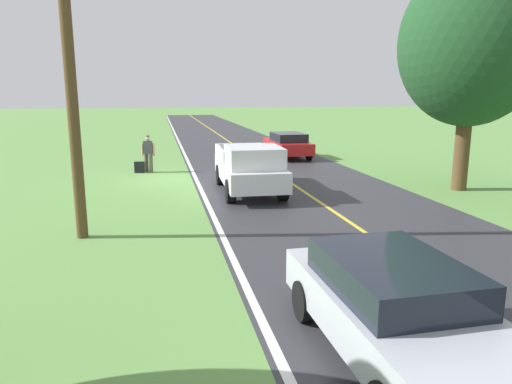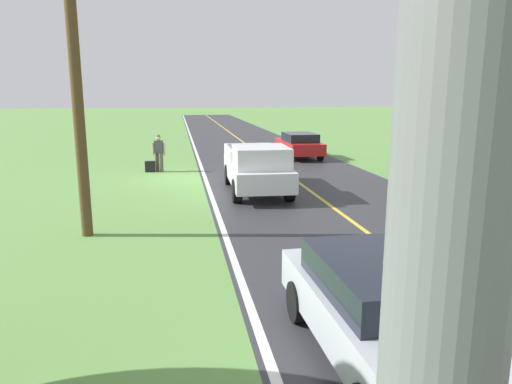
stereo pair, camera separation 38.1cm
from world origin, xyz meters
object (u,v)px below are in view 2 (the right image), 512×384
at_px(hitchhiker_walking, 159,151).
at_px(traffic_light_mast, 338,165).
at_px(utility_pole_roadside, 75,74).
at_px(tree_far_side_near, 484,43).
at_px(sedan_near_oncoming, 299,144).
at_px(pickup_truck_passing, 257,167).
at_px(suitcase_carried, 150,166).
at_px(sedan_ahead_same_lane, 386,310).

height_order(hitchhiker_walking, traffic_light_mast, traffic_light_mast).
bearing_deg(utility_pole_roadside, tree_far_side_near, -165.20).
bearing_deg(tree_far_side_near, sedan_near_oncoming, -68.86).
relative_size(hitchhiker_walking, pickup_truck_passing, 0.32).
xyz_separation_m(tree_far_side_near, utility_pole_roadside, (13.21, 3.49, -1.27)).
xyz_separation_m(suitcase_carried, traffic_light_mast, (-1.46, 21.86, 3.30)).
xyz_separation_m(traffic_light_mast, sedan_ahead_same_lane, (-2.54, -5.05, -2.80)).
height_order(hitchhiker_walking, pickup_truck_passing, pickup_truck_passing).
xyz_separation_m(pickup_truck_passing, sedan_ahead_same_lane, (0.16, 11.30, -0.21)).
bearing_deg(traffic_light_mast, utility_pole_roadside, -77.83).
xyz_separation_m(sedan_near_oncoming, utility_pole_roadside, (9.24, 13.74, 3.33)).
height_order(suitcase_carried, tree_far_side_near, tree_far_side_near).
bearing_deg(utility_pole_roadside, traffic_light_mast, 102.17).
xyz_separation_m(sedan_ahead_same_lane, utility_pole_roadside, (5.09, -6.81, 3.33)).
relative_size(hitchhiker_walking, tree_far_side_near, 0.21).
height_order(suitcase_carried, sedan_ahead_same_lane, sedan_ahead_same_lane).
height_order(hitchhiker_walking, suitcase_carried, hitchhiker_walking).
relative_size(traffic_light_mast, tree_far_side_near, 0.62).
distance_m(sedan_ahead_same_lane, utility_pole_roadside, 9.13).
xyz_separation_m(hitchhiker_walking, sedan_ahead_same_lane, (-3.57, 16.86, -0.23)).
relative_size(suitcase_carried, tree_far_side_near, 0.06).
distance_m(hitchhiker_walking, sedan_ahead_same_lane, 17.24).
height_order(tree_far_side_near, sedan_near_oncoming, tree_far_side_near).
distance_m(hitchhiker_walking, pickup_truck_passing, 6.70).
bearing_deg(tree_far_side_near, hitchhiker_walking, -29.32).
bearing_deg(tree_far_side_near, suitcase_carried, -28.27).
height_order(traffic_light_mast, sedan_ahead_same_lane, traffic_light_mast).
distance_m(suitcase_carried, sedan_ahead_same_lane, 17.29).
xyz_separation_m(suitcase_carried, sedan_ahead_same_lane, (-3.99, 16.81, 0.50)).
bearing_deg(suitcase_carried, sedan_ahead_same_lane, 17.34).
height_order(traffic_light_mast, sedan_near_oncoming, traffic_light_mast).
bearing_deg(suitcase_carried, tree_far_side_near, 65.71).
relative_size(pickup_truck_passing, sedan_near_oncoming, 1.23).
bearing_deg(hitchhiker_walking, pickup_truck_passing, 123.80).
bearing_deg(sedan_near_oncoming, sedan_ahead_same_lane, 78.58).
bearing_deg(pickup_truck_passing, sedan_ahead_same_lane, 89.20).
relative_size(tree_far_side_near, sedan_near_oncoming, 1.89).
relative_size(hitchhiker_walking, sedan_near_oncoming, 0.40).
bearing_deg(traffic_light_mast, suitcase_carried, -86.19).
bearing_deg(utility_pole_roadside, sedan_near_oncoming, -123.94).
bearing_deg(sedan_ahead_same_lane, utility_pole_roadside, -53.21).
bearing_deg(utility_pole_roadside, pickup_truck_passing, -139.51).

